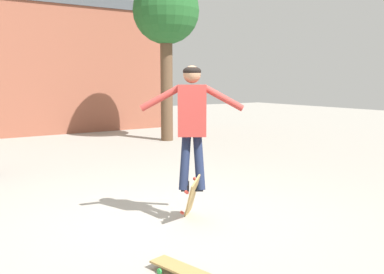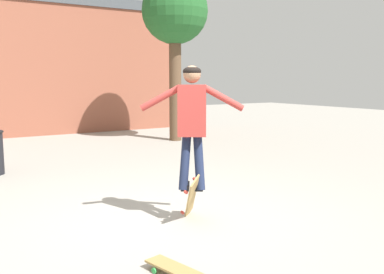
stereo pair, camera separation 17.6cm
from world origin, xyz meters
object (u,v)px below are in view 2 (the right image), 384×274
object	(u,v)px
skater	(192,116)
skateboard_resting	(180,271)
skateboard_flipping	(191,198)
tree_right	(175,15)

from	to	relation	value
skater	skateboard_resting	distance (m)	1.99
skateboard_flipping	skateboard_resting	world-z (taller)	skateboard_flipping
tree_right	skateboard_resting	size ratio (longest dim) A/B	5.81
tree_right	skateboard_flipping	size ratio (longest dim) A/B	6.35
skateboard_flipping	skateboard_resting	bearing A→B (deg)	169.03
skateboard_resting	tree_right	bearing A→B (deg)	137.32
tree_right	skateboard_resting	distance (m)	9.38
skateboard_flipping	tree_right	bearing A→B (deg)	-3.64
skater	skateboard_resting	bearing A→B (deg)	177.69
tree_right	skater	distance (m)	7.50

